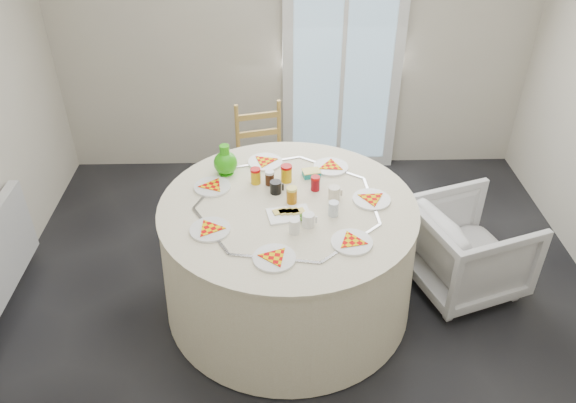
{
  "coord_description": "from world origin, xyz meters",
  "views": [
    {
      "loc": [
        -0.17,
        -2.53,
        2.69
      ],
      "look_at": [
        -0.1,
        0.19,
        0.8
      ],
      "focal_mm": 35.0,
      "sensor_mm": 36.0,
      "label": 1
    }
  ],
  "objects_px": {
    "table": "(288,256)",
    "green_pitcher": "(225,161)",
    "wooden_chair": "(263,158)",
    "armchair": "(470,239)"
  },
  "relations": [
    {
      "from": "wooden_chair",
      "to": "armchair",
      "type": "distance_m",
      "value": 1.67
    },
    {
      "from": "wooden_chair",
      "to": "green_pitcher",
      "type": "relative_size",
      "value": 4.43
    },
    {
      "from": "table",
      "to": "wooden_chair",
      "type": "distance_m",
      "value": 1.1
    },
    {
      "from": "table",
      "to": "green_pitcher",
      "type": "distance_m",
      "value": 0.73
    },
    {
      "from": "green_pitcher",
      "to": "wooden_chair",
      "type": "bearing_deg",
      "value": 52.1
    },
    {
      "from": "table",
      "to": "green_pitcher",
      "type": "relative_size",
      "value": 8.06
    },
    {
      "from": "table",
      "to": "wooden_chair",
      "type": "bearing_deg",
      "value": 98.72
    },
    {
      "from": "wooden_chair",
      "to": "green_pitcher",
      "type": "height_order",
      "value": "green_pitcher"
    },
    {
      "from": "wooden_chair",
      "to": "green_pitcher",
      "type": "distance_m",
      "value": 0.85
    },
    {
      "from": "table",
      "to": "green_pitcher",
      "type": "bearing_deg",
      "value": 136.93
    }
  ]
}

